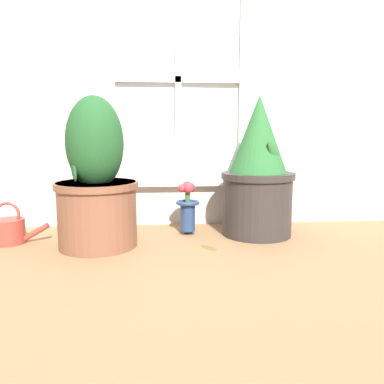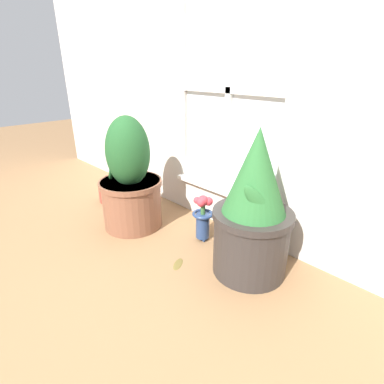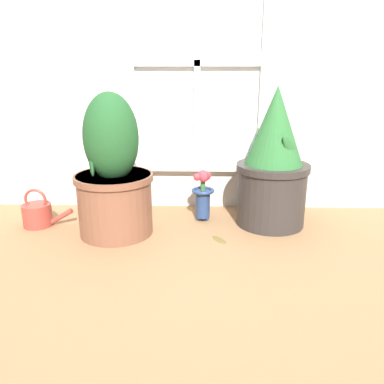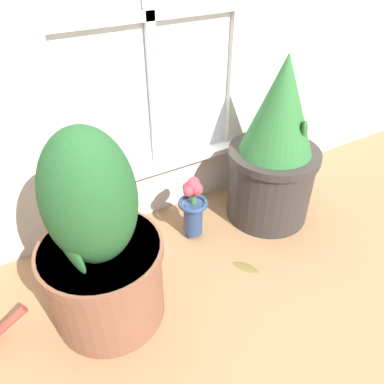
{
  "view_description": "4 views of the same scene",
  "coord_description": "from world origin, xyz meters",
  "px_view_note": "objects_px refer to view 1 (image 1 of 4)",
  "views": [
    {
      "loc": [
        -0.1,
        -1.68,
        0.54
      ],
      "look_at": [
        0.06,
        0.26,
        0.24
      ],
      "focal_mm": 35.0,
      "sensor_mm": 36.0,
      "label": 1
    },
    {
      "loc": [
        1.13,
        -0.83,
        0.99
      ],
      "look_at": [
        -0.01,
        0.28,
        0.32
      ],
      "focal_mm": 28.0,
      "sensor_mm": 36.0,
      "label": 2
    },
    {
      "loc": [
        0.04,
        -1.69,
        0.8
      ],
      "look_at": [
        -0.02,
        0.28,
        0.18
      ],
      "focal_mm": 35.0,
      "sensor_mm": 36.0,
      "label": 3
    },
    {
      "loc": [
        -0.58,
        -0.73,
        1.14
      ],
      "look_at": [
        -0.01,
        0.24,
        0.31
      ],
      "focal_mm": 35.0,
      "sensor_mm": 36.0,
      "label": 4
    }
  ],
  "objects_px": {
    "potted_plant_left": "(96,185)",
    "watering_can": "(10,230)",
    "potted_plant_right": "(258,173)",
    "flower_vase": "(188,205)"
  },
  "relations": [
    {
      "from": "potted_plant_left",
      "to": "watering_can",
      "type": "relative_size",
      "value": 2.6
    },
    {
      "from": "potted_plant_right",
      "to": "flower_vase",
      "type": "distance_m",
      "value": 0.42
    },
    {
      "from": "potted_plant_right",
      "to": "watering_can",
      "type": "relative_size",
      "value": 2.69
    },
    {
      "from": "potted_plant_right",
      "to": "watering_can",
      "type": "xyz_separation_m",
      "value": [
        -1.28,
        -0.07,
        -0.27
      ]
    },
    {
      "from": "potted_plant_left",
      "to": "potted_plant_right",
      "type": "xyz_separation_m",
      "value": [
        0.83,
        0.15,
        0.03
      ]
    },
    {
      "from": "watering_can",
      "to": "flower_vase",
      "type": "bearing_deg",
      "value": 7.2
    },
    {
      "from": "potted_plant_left",
      "to": "flower_vase",
      "type": "distance_m",
      "value": 0.51
    },
    {
      "from": "potted_plant_right",
      "to": "flower_vase",
      "type": "height_order",
      "value": "potted_plant_right"
    },
    {
      "from": "potted_plant_left",
      "to": "watering_can",
      "type": "distance_m",
      "value": 0.52
    },
    {
      "from": "potted_plant_right",
      "to": "potted_plant_left",
      "type": "bearing_deg",
      "value": -169.58
    }
  ]
}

